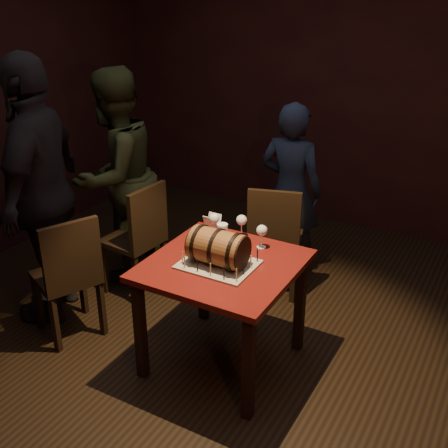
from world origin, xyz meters
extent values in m
plane|color=black|center=(0.00, 0.00, 0.00)|extent=(5.00, 5.00, 0.00)
cube|color=black|center=(0.00, 2.50, 1.40)|extent=(5.00, 0.04, 2.80)
cube|color=#4F0D0D|center=(0.08, -0.07, 0.73)|extent=(0.90, 0.90, 0.04)
cube|color=black|center=(-0.30, -0.45, 0.35)|extent=(0.06, 0.06, 0.71)
cube|color=black|center=(0.46, -0.45, 0.35)|extent=(0.06, 0.06, 0.71)
cube|color=black|center=(-0.30, 0.31, 0.35)|extent=(0.06, 0.06, 0.71)
cube|color=black|center=(0.46, 0.31, 0.35)|extent=(0.06, 0.06, 0.71)
cube|color=#9F9280|center=(0.07, -0.12, 0.76)|extent=(0.45, 0.35, 0.01)
cylinder|color=brown|center=(0.07, -0.12, 0.87)|extent=(0.33, 0.22, 0.22)
cylinder|color=black|center=(-0.05, -0.12, 0.87)|extent=(0.02, 0.24, 0.24)
cylinder|color=black|center=(0.07, -0.12, 0.87)|extent=(0.02, 0.24, 0.24)
cylinder|color=black|center=(0.19, -0.12, 0.87)|extent=(0.02, 0.24, 0.24)
cylinder|color=black|center=(-0.10, -0.12, 0.87)|extent=(0.01, 0.21, 0.21)
cylinder|color=black|center=(0.24, -0.12, 0.87)|extent=(0.01, 0.21, 0.21)
cylinder|color=black|center=(-0.12, -0.12, 0.87)|extent=(0.04, 0.02, 0.02)
sphere|color=black|center=(-0.14, -0.12, 0.87)|extent=(0.03, 0.03, 0.03)
cylinder|color=#DCC784|center=(-0.08, -0.26, 0.80)|extent=(0.01, 0.01, 0.08)
cylinder|color=black|center=(-0.08, -0.26, 0.85)|extent=(0.00, 0.00, 0.01)
cylinder|color=black|center=(0.01, -0.26, 0.80)|extent=(0.01, 0.01, 0.08)
cylinder|color=black|center=(0.01, -0.26, 0.85)|extent=(0.00, 0.00, 0.01)
cylinder|color=#DCC784|center=(0.10, -0.26, 0.80)|extent=(0.01, 0.01, 0.08)
cylinder|color=black|center=(0.10, -0.26, 0.85)|extent=(0.00, 0.00, 0.01)
cylinder|color=black|center=(0.19, -0.26, 0.80)|extent=(0.01, 0.01, 0.08)
cylinder|color=black|center=(0.19, -0.26, 0.85)|extent=(0.00, 0.00, 0.01)
cylinder|color=#DCC784|center=(0.26, -0.24, 0.80)|extent=(0.01, 0.01, 0.08)
cylinder|color=black|center=(0.26, -0.24, 0.85)|extent=(0.00, 0.00, 0.01)
cylinder|color=black|center=(0.26, -0.15, 0.80)|extent=(0.01, 0.01, 0.08)
cylinder|color=black|center=(0.26, -0.15, 0.85)|extent=(0.00, 0.00, 0.01)
cylinder|color=#DCC784|center=(0.26, -0.06, 0.80)|extent=(0.01, 0.01, 0.08)
cylinder|color=black|center=(0.26, -0.06, 0.85)|extent=(0.00, 0.00, 0.01)
cylinder|color=black|center=(0.26, 0.03, 0.80)|extent=(0.01, 0.01, 0.08)
cylinder|color=black|center=(0.26, 0.03, 0.85)|extent=(0.00, 0.00, 0.01)
cylinder|color=#DCC784|center=(0.17, 0.03, 0.80)|extent=(0.01, 0.01, 0.08)
cylinder|color=black|center=(0.17, 0.03, 0.85)|extent=(0.00, 0.00, 0.01)
cylinder|color=black|center=(0.08, 0.03, 0.80)|extent=(0.01, 0.01, 0.08)
cylinder|color=black|center=(0.08, 0.03, 0.85)|extent=(0.00, 0.00, 0.01)
cylinder|color=#DCC784|center=(-0.01, 0.03, 0.80)|extent=(0.01, 0.01, 0.08)
cylinder|color=black|center=(-0.01, 0.03, 0.85)|extent=(0.00, 0.00, 0.01)
cylinder|color=black|center=(-0.10, 0.03, 0.80)|extent=(0.01, 0.01, 0.08)
cylinder|color=black|center=(-0.10, 0.03, 0.85)|extent=(0.00, 0.00, 0.01)
cylinder|color=#DCC784|center=(-0.13, -0.03, 0.80)|extent=(0.01, 0.01, 0.08)
cylinder|color=black|center=(-0.13, -0.03, 0.85)|extent=(0.00, 0.00, 0.01)
cylinder|color=black|center=(-0.13, -0.13, 0.80)|extent=(0.01, 0.01, 0.08)
cylinder|color=black|center=(-0.13, -0.13, 0.85)|extent=(0.00, 0.00, 0.01)
cylinder|color=#DCC784|center=(-0.13, -0.22, 0.80)|extent=(0.01, 0.01, 0.08)
cylinder|color=black|center=(-0.13, -0.22, 0.85)|extent=(0.00, 0.00, 0.01)
cylinder|color=silver|center=(-0.17, 0.24, 0.75)|extent=(0.06, 0.06, 0.01)
cylinder|color=silver|center=(-0.17, 0.24, 0.80)|extent=(0.01, 0.01, 0.09)
sphere|color=silver|center=(-0.17, 0.24, 0.88)|extent=(0.07, 0.07, 0.07)
sphere|color=#591114|center=(-0.17, 0.24, 0.87)|extent=(0.05, 0.05, 0.05)
cylinder|color=silver|center=(0.01, 0.30, 0.75)|extent=(0.06, 0.06, 0.01)
cylinder|color=silver|center=(0.01, 0.30, 0.80)|extent=(0.01, 0.01, 0.09)
sphere|color=silver|center=(0.01, 0.30, 0.88)|extent=(0.07, 0.07, 0.07)
cylinder|color=silver|center=(0.19, 0.23, 0.75)|extent=(0.06, 0.06, 0.01)
cylinder|color=silver|center=(0.19, 0.23, 0.80)|extent=(0.01, 0.01, 0.09)
sphere|color=silver|center=(0.19, 0.23, 0.88)|extent=(0.07, 0.07, 0.07)
sphere|color=#BF594C|center=(0.19, 0.23, 0.87)|extent=(0.05, 0.05, 0.05)
cylinder|color=silver|center=(-0.05, 0.14, 0.82)|extent=(0.07, 0.07, 0.15)
cylinder|color=#9E5414|center=(-0.05, 0.14, 0.81)|extent=(0.06, 0.06, 0.11)
cylinder|color=white|center=(-0.05, 0.14, 0.87)|extent=(0.06, 0.06, 0.02)
cube|color=black|center=(-0.02, 0.94, 0.45)|extent=(0.50, 0.50, 0.04)
cube|color=black|center=(0.09, 1.16, 0.21)|extent=(0.04, 0.04, 0.43)
cube|color=black|center=(-0.23, 1.06, 0.21)|extent=(0.04, 0.04, 0.43)
cube|color=black|center=(0.19, 0.83, 0.21)|extent=(0.04, 0.04, 0.43)
cube|color=black|center=(-0.13, 0.73, 0.21)|extent=(0.04, 0.04, 0.43)
cube|color=black|center=(0.03, 0.77, 0.70)|extent=(0.39, 0.16, 0.46)
cube|color=black|center=(-1.00, 0.38, 0.45)|extent=(0.43, 0.43, 0.04)
cube|color=black|center=(-1.16, 0.56, 0.21)|extent=(0.04, 0.04, 0.43)
cube|color=black|center=(-1.18, 0.22, 0.21)|extent=(0.04, 0.04, 0.43)
cube|color=black|center=(-0.82, 0.53, 0.21)|extent=(0.04, 0.04, 0.43)
cube|color=black|center=(-0.85, 0.19, 0.21)|extent=(0.04, 0.04, 0.43)
cube|color=black|center=(-0.82, 0.36, 0.70)|extent=(0.07, 0.40, 0.46)
cube|color=black|center=(-1.05, -0.31, 0.45)|extent=(0.53, 0.53, 0.04)
cube|color=black|center=(-1.13, -0.09, 0.21)|extent=(0.04, 0.04, 0.43)
cube|color=black|center=(-1.27, -0.40, 0.21)|extent=(0.04, 0.04, 0.43)
cube|color=black|center=(-0.82, -0.23, 0.21)|extent=(0.04, 0.04, 0.43)
cube|color=black|center=(-0.96, -0.54, 0.21)|extent=(0.04, 0.04, 0.43)
cube|color=black|center=(-0.88, -0.39, 0.70)|extent=(0.20, 0.38, 0.46)
imported|color=#1C2438|center=(-0.06, 1.29, 0.74)|extent=(0.55, 0.36, 1.47)
imported|color=#33381C|center=(-1.29, 0.58, 0.87)|extent=(0.70, 0.87, 1.74)
imported|color=black|center=(-1.35, -0.14, 0.97)|extent=(0.89, 1.23, 1.94)
camera|label=1|loc=(1.58, -2.73, 2.42)|focal=45.00mm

